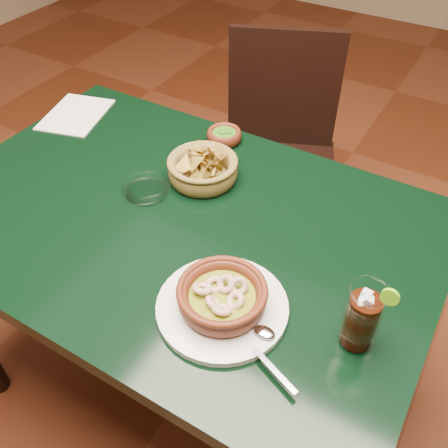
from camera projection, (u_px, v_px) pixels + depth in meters
The scene contains 9 objects.
ground at pixel (191, 381), 1.68m from camera, with size 7.00×7.00×0.00m, color #471C0C.
dining_table at pixel (180, 246), 1.24m from camera, with size 1.20×0.80×0.75m.
dining_chair at pixel (278, 152), 1.81m from camera, with size 0.54×0.54×0.90m.
shrimp_plate at pixel (222, 299), 0.95m from camera, with size 0.33×0.26×0.08m.
chip_basket at pixel (203, 169), 1.25m from camera, with size 0.21×0.21×0.12m.
guacamole_ramekin at pixel (224, 136), 1.39m from camera, with size 0.12×0.12×0.04m.
cola_drink at pixel (362, 318), 0.87m from camera, with size 0.14×0.14×0.17m.
glass_ashtray at pixel (146, 188), 1.23m from camera, with size 0.13×0.13×0.03m.
paper_menu at pixel (76, 114), 1.50m from camera, with size 0.22×0.25×0.00m.
Camera 1 is at (0.54, -0.69, 1.54)m, focal length 40.00 mm.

